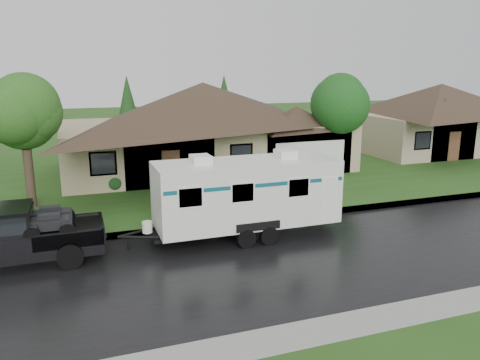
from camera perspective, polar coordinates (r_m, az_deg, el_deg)
ground at (r=18.48m, az=1.13°, el=-7.54°), size 140.00×140.00×0.00m
road at (r=16.76m, az=3.57°, el=-9.81°), size 140.00×8.00×0.01m
curb at (r=20.45m, az=-1.10°, el=-5.22°), size 140.00×0.50×0.15m
lawn at (r=32.40m, az=-8.27°, el=1.63°), size 140.00×26.00×0.15m
house_main at (r=31.28m, az=-3.90°, el=7.83°), size 19.44×10.80×6.90m
house_neighbor at (r=41.78m, az=23.57°, el=7.78°), size 15.12×9.72×6.45m
tree_left_green at (r=23.81m, az=-24.95°, el=7.28°), size 3.86×3.86×6.38m
tree_right_green at (r=30.19m, az=12.49°, el=9.26°), size 3.87×3.87×6.40m
shrub_row at (r=27.36m, az=-1.81°, el=0.82°), size 13.60×1.00×1.00m
pickup_truck at (r=17.88m, az=-26.86°, el=-5.99°), size 6.21×2.36×2.07m
travel_trailer at (r=18.58m, az=0.83°, el=-1.51°), size 7.65×2.69×3.43m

